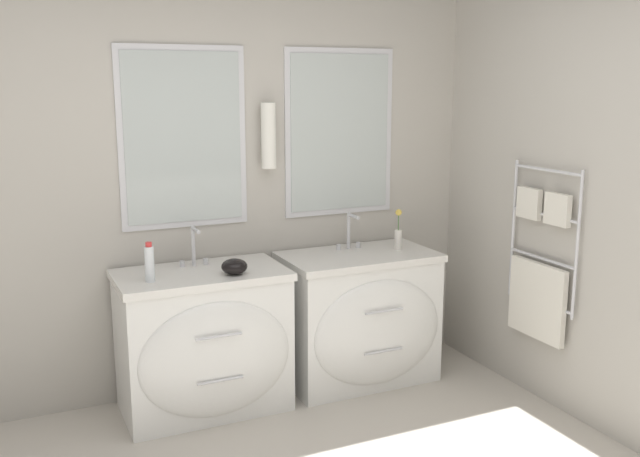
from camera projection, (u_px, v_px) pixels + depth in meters
name	position (u px, v px, depth m)	size (l,w,h in m)	color
wall_back	(199.00, 178.00, 4.23)	(5.18, 0.17, 2.60)	#B2ADA3
wall_right	(565.00, 187.00, 4.00)	(0.13, 3.92, 2.60)	#B2ADA3
vanity_left	(205.00, 342.00, 4.06)	(0.95, 0.61, 0.83)	white
vanity_right	(361.00, 318.00, 4.48)	(0.95, 0.61, 0.83)	white
faucet_left	(194.00, 246.00, 4.10)	(0.17, 0.14, 0.23)	silver
faucet_right	(350.00, 231.00, 4.51)	(0.17, 0.14, 0.23)	silver
toiletry_bottle	(150.00, 263.00, 3.79)	(0.05, 0.05, 0.22)	silver
amenity_bowl	(234.00, 266.00, 3.94)	(0.15, 0.15, 0.09)	black
flower_vase	(398.00, 234.00, 4.51)	(0.05, 0.05, 0.26)	silver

